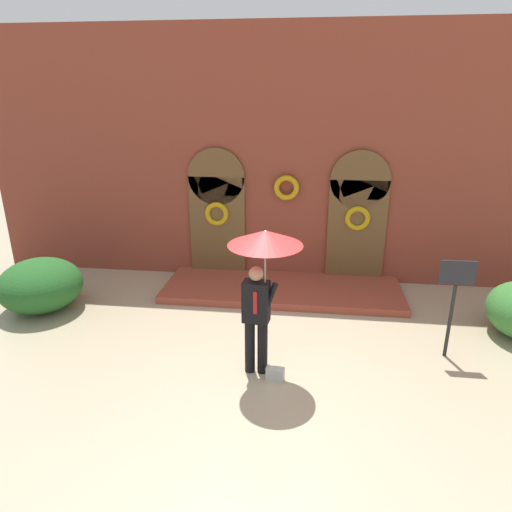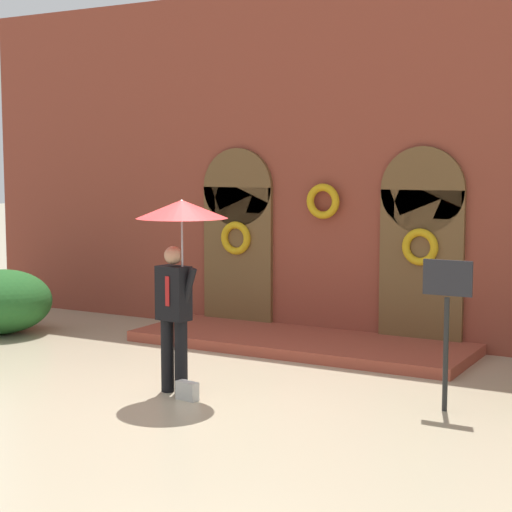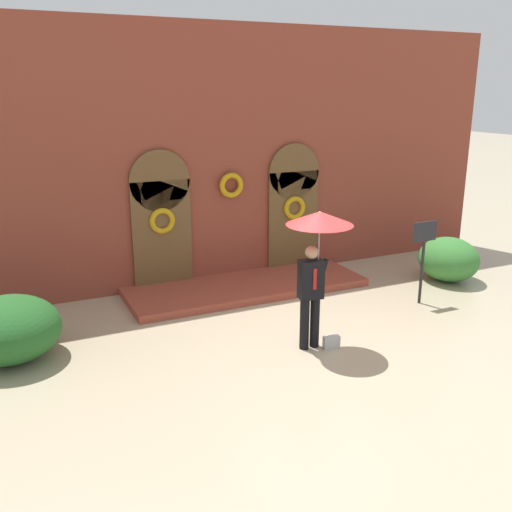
% 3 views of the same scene
% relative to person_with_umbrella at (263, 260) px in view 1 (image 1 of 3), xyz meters
% --- Properties ---
extents(ground_plane, '(80.00, 80.00, 0.00)m').
position_rel_person_with_umbrella_xyz_m(ground_plane, '(0.10, 0.01, -1.91)').
color(ground_plane, tan).
extents(building_facade, '(14.00, 2.30, 5.60)m').
position_rel_person_with_umbrella_xyz_m(building_facade, '(0.10, 4.16, 0.76)').
color(building_facade, brown).
rests_on(building_facade, ground).
extents(person_with_umbrella, '(1.10, 1.10, 2.36)m').
position_rel_person_with_umbrella_xyz_m(person_with_umbrella, '(0.00, 0.00, 0.00)').
color(person_with_umbrella, black).
rests_on(person_with_umbrella, ground).
extents(handbag, '(0.30, 0.16, 0.22)m').
position_rel_person_with_umbrella_xyz_m(handbag, '(0.22, -0.20, -1.80)').
color(handbag, '#B7B7B2').
rests_on(handbag, ground).
extents(sign_post, '(0.56, 0.06, 1.72)m').
position_rel_person_with_umbrella_xyz_m(sign_post, '(3.02, 0.85, -0.75)').
color(sign_post, black).
rests_on(sign_post, ground).
extents(shrub_left, '(1.64, 1.66, 1.05)m').
position_rel_person_with_umbrella_xyz_m(shrub_left, '(-4.72, 1.68, -1.39)').
color(shrub_left, '#235B23').
rests_on(shrub_left, ground).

